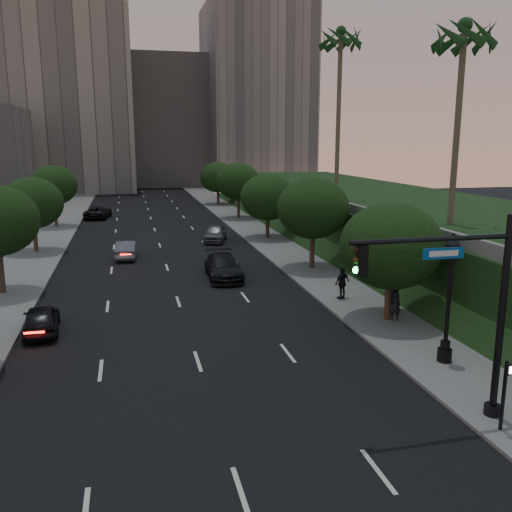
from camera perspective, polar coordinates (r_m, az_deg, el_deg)
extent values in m
plane|color=black|center=(19.21, -4.16, -16.76)|extent=(160.00, 160.00, 0.00)
cube|color=black|center=(47.61, -9.96, 0.67)|extent=(16.00, 140.00, 0.02)
cube|color=slate|center=(49.23, 2.03, 1.30)|extent=(4.50, 140.00, 0.15)
cube|color=slate|center=(48.15, -22.22, 0.16)|extent=(4.50, 140.00, 0.15)
cube|color=black|center=(51.46, 15.39, 3.52)|extent=(18.00, 90.00, 4.00)
cube|color=slate|center=(47.69, 6.49, 6.07)|extent=(0.35, 90.00, 0.70)
cube|color=gray|center=(109.45, -19.96, 14.88)|extent=(26.00, 20.00, 32.00)
cube|color=#A49D96|center=(119.01, -9.43, 13.69)|extent=(22.00, 18.00, 26.00)
cube|color=gray|center=(116.06, -0.03, 16.37)|extent=(20.00, 22.00, 36.00)
cylinder|color=#38281C|center=(28.87, 13.76, -4.02)|extent=(0.36, 0.36, 2.86)
ellipsoid|color=black|center=(28.28, 14.02, 1.05)|extent=(5.20, 5.20, 4.42)
cylinder|color=#38281C|center=(39.58, 5.93, 0.85)|extent=(0.36, 0.36, 3.21)
ellipsoid|color=black|center=(39.12, 6.02, 5.05)|extent=(5.20, 5.20, 4.42)
cylinder|color=#38281C|center=(51.87, 1.22, 3.37)|extent=(0.36, 0.36, 2.86)
ellipsoid|color=black|center=(51.54, 1.23, 6.23)|extent=(5.20, 5.20, 4.42)
cylinder|color=#38281C|center=(65.37, -1.87, 5.32)|extent=(0.36, 0.36, 3.21)
ellipsoid|color=black|center=(65.10, -1.88, 7.88)|extent=(5.20, 5.20, 4.42)
cylinder|color=#38281C|center=(80.07, -4.01, 6.41)|extent=(0.36, 0.36, 2.86)
ellipsoid|color=black|center=(79.86, -4.04, 8.27)|extent=(5.20, 5.20, 4.42)
cylinder|color=#38281C|center=(36.30, -25.28, -1.24)|extent=(0.36, 0.36, 3.26)
cylinder|color=#38281C|center=(48.88, -22.24, 2.02)|extent=(0.36, 0.36, 2.99)
ellipsoid|color=black|center=(48.53, -22.49, 5.18)|extent=(5.00, 5.00, 4.25)
cylinder|color=#38281C|center=(62.59, -20.35, 4.30)|extent=(0.36, 0.36, 3.26)
ellipsoid|color=black|center=(62.30, -20.55, 7.00)|extent=(5.00, 5.00, 4.25)
cylinder|color=#4C4233|center=(36.63, 20.42, 12.49)|extent=(0.40, 0.40, 12.00)
cylinder|color=#4C4233|center=(50.24, 8.66, 14.20)|extent=(0.40, 0.40, 14.50)
cylinder|color=black|center=(19.51, 24.40, -6.19)|extent=(0.24, 0.24, 7.00)
cylinder|color=black|center=(20.70, 23.59, -14.78)|extent=(0.56, 0.56, 0.50)
cylinder|color=black|center=(17.34, 18.10, 1.67)|extent=(5.40, 0.16, 0.16)
cube|color=black|center=(16.38, 11.08, -0.50)|extent=(0.32, 0.22, 0.95)
sphere|color=black|center=(16.24, 10.54, 0.60)|extent=(0.20, 0.20, 0.20)
sphere|color=#3F2B0A|center=(16.30, 10.50, -0.43)|extent=(0.20, 0.20, 0.20)
sphere|color=#19F24C|center=(16.37, 10.46, -1.46)|extent=(0.20, 0.20, 0.20)
cube|color=#0C56A1|center=(17.63, 19.12, 0.27)|extent=(1.40, 0.05, 0.35)
cylinder|color=black|center=(24.48, 19.21, -9.97)|extent=(0.60, 0.60, 0.70)
cylinder|color=black|center=(24.30, 19.29, -8.87)|extent=(0.40, 0.40, 0.40)
cylinder|color=black|center=(23.70, 19.61, -4.46)|extent=(0.18, 0.18, 3.60)
cube|color=black|center=(23.22, 19.97, 0.40)|extent=(0.42, 0.42, 0.70)
cone|color=black|center=(23.13, 20.06, 1.62)|extent=(0.64, 0.64, 0.35)
sphere|color=black|center=(23.10, 20.09, 2.10)|extent=(0.14, 0.14, 0.14)
cylinder|color=black|center=(19.43, 24.59, -13.41)|extent=(0.12, 0.12, 2.50)
cube|color=black|center=(18.90, 25.21, -10.72)|extent=(0.30, 0.14, 0.35)
cube|color=white|center=(18.84, 25.36, -10.81)|extent=(0.18, 0.02, 0.22)
imported|color=black|center=(28.65, -21.69, -6.19)|extent=(1.97, 4.22, 1.40)
imported|color=slate|center=(44.55, -13.48, 0.67)|extent=(1.81, 4.46, 1.44)
imported|color=black|center=(68.55, -16.29, 4.45)|extent=(3.39, 5.82, 1.52)
imported|color=black|center=(37.07, -3.45, -1.14)|extent=(2.45, 5.62, 1.61)
imported|color=#57585F|center=(50.68, -4.33, 2.41)|extent=(3.07, 5.01, 1.59)
imported|color=black|center=(28.83, 14.43, -5.11)|extent=(0.64, 0.49, 1.56)
imported|color=black|center=(30.50, 14.24, -3.91)|extent=(0.93, 0.74, 1.81)
imported|color=black|center=(32.09, 9.06, -2.79)|extent=(1.22, 0.93, 1.93)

